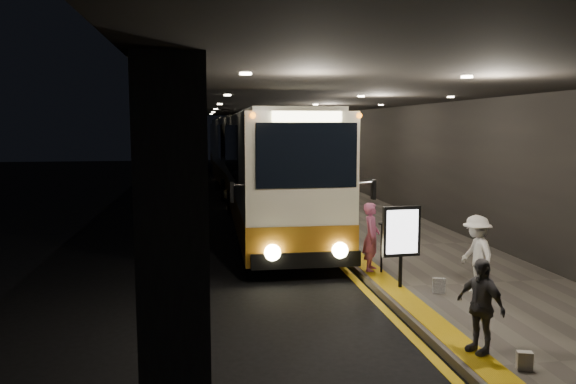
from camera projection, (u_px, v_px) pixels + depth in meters
ground at (249, 263)px, 14.81m from camera, size 90.00×90.00×0.00m
lane_line_white at (185, 230)px, 19.45m from camera, size 0.12×50.00×0.01m
kerb_stripe_yellow at (303, 227)px, 20.07m from camera, size 0.18×50.00×0.01m
sidewalk at (367, 223)px, 20.43m from camera, size 4.50×50.00×0.15m
tactile_strip at (316, 222)px, 20.13m from camera, size 0.50×50.00×0.01m
terminal_wall at (428, 142)px, 20.42m from camera, size 0.10×50.00×6.00m
support_columns at (192, 169)px, 18.26m from camera, size 0.80×24.80×4.40m
canopy at (307, 97)px, 19.56m from camera, size 9.00×50.00×0.40m
coach_main at (272, 178)px, 18.69m from camera, size 2.76×12.69×3.94m
coach_second at (242, 156)px, 31.14m from camera, size 3.10×12.72×3.97m
coach_third at (229, 149)px, 43.44m from camera, size 2.75×12.05×3.77m
passenger_boarding at (371, 237)px, 13.39m from camera, size 0.61×0.71×1.64m
passenger_waiting_white at (477, 254)px, 11.59m from camera, size 0.49×1.06×1.63m
passenger_waiting_grey at (480, 306)px, 8.54m from camera, size 0.74×0.97×1.47m
bag_polka at (439, 286)px, 11.65m from camera, size 0.28×0.19×0.32m
bag_plain at (524, 361)px, 7.99m from camera, size 0.24×0.18×0.27m
info_sign at (401, 233)px, 11.91m from camera, size 0.84×0.18×1.77m
stanchion_post at (382, 248)px, 13.20m from camera, size 0.05×0.05×1.18m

